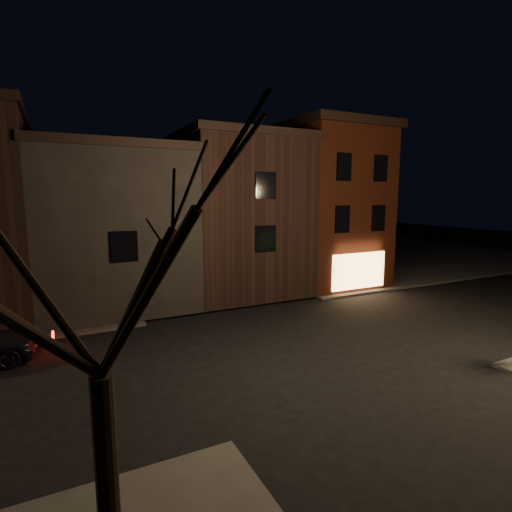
% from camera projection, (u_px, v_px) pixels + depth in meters
% --- Properties ---
extents(ground, '(120.00, 120.00, 0.00)m').
position_uv_depth(ground, '(296.00, 344.00, 16.31)').
color(ground, black).
rests_on(ground, ground).
extents(sidewalk_far_right, '(30.00, 30.00, 0.12)m').
position_uv_depth(sidewalk_far_right, '(353.00, 251.00, 42.86)').
color(sidewalk_far_right, '#2D2B28').
rests_on(sidewalk_far_right, ground).
extents(corner_building, '(6.50, 8.50, 10.50)m').
position_uv_depth(corner_building, '(321.00, 204.00, 27.42)').
color(corner_building, '#44180C').
rests_on(corner_building, ground).
extents(row_building_a, '(7.30, 10.30, 9.40)m').
position_uv_depth(row_building_a, '(228.00, 214.00, 25.52)').
color(row_building_a, black).
rests_on(row_building_a, ground).
extents(row_building_b, '(7.80, 10.30, 8.40)m').
position_uv_depth(row_building_b, '(109.00, 225.00, 22.37)').
color(row_building_b, black).
rests_on(row_building_b, ground).
extents(bare_tree_left, '(5.60, 5.60, 7.50)m').
position_uv_depth(bare_tree_left, '(92.00, 235.00, 5.75)').
color(bare_tree_left, black).
rests_on(bare_tree_left, sidewalk_near_left).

